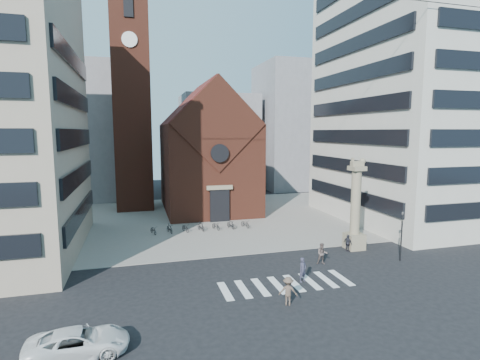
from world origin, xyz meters
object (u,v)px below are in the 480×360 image
(traffic_light, at_px, (401,235))
(scooter_0, at_px, (153,230))
(white_car, at_px, (78,343))
(pedestrian_0, at_px, (303,270))
(pedestrian_2, at_px, (348,243))
(pedestrian_1, at_px, (322,254))
(lion_column, at_px, (355,213))

(traffic_light, xyz_separation_m, scooter_0, (-20.16, 14.26, -1.80))
(scooter_0, bearing_deg, white_car, -119.25)
(scooter_0, bearing_deg, pedestrian_0, -75.21)
(white_car, relative_size, pedestrian_2, 3.06)
(pedestrian_1, height_order, pedestrian_2, pedestrian_1)
(lion_column, relative_size, pedestrian_2, 5.41)
(pedestrian_2, bearing_deg, pedestrian_0, 108.93)
(traffic_light, height_order, pedestrian_0, traffic_light)
(lion_column, height_order, pedestrian_0, lion_column)
(lion_column, relative_size, scooter_0, 5.25)
(white_car, bearing_deg, pedestrian_2, -66.37)
(pedestrian_0, xyz_separation_m, pedestrian_2, (7.07, 5.37, -0.12))
(traffic_light, distance_m, white_car, 25.93)
(traffic_light, bearing_deg, lion_column, 116.46)
(lion_column, xyz_separation_m, pedestrian_2, (-1.01, -0.54, -2.66))
(pedestrian_2, bearing_deg, traffic_light, -157.40)
(traffic_light, relative_size, pedestrian_2, 2.68)
(pedestrian_0, bearing_deg, traffic_light, -12.98)
(traffic_light, bearing_deg, scooter_0, 144.73)
(lion_column, xyz_separation_m, traffic_light, (1.99, -4.00, -1.17))
(lion_column, xyz_separation_m, white_car, (-22.80, -11.41, -2.77))
(pedestrian_1, bearing_deg, white_car, -134.11)
(lion_column, bearing_deg, pedestrian_1, -149.06)
(pedestrian_1, distance_m, scooter_0, 18.71)
(traffic_light, bearing_deg, pedestrian_2, 130.91)
(white_car, relative_size, scooter_0, 2.97)
(traffic_light, distance_m, pedestrian_2, 4.82)
(white_car, xyz_separation_m, pedestrian_0, (14.72, 5.50, 0.24))
(traffic_light, relative_size, scooter_0, 2.60)
(pedestrian_0, height_order, pedestrian_1, pedestrian_0)
(traffic_light, relative_size, pedestrian_1, 2.37)
(white_car, xyz_separation_m, scooter_0, (4.63, 21.67, -0.20))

